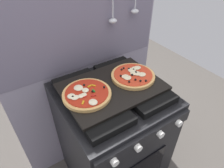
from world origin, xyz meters
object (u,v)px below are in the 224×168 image
object	(u,v)px
baking_tray	(112,87)
pizza_left	(87,94)
stove	(112,138)
pizza_right	(133,75)

from	to	relation	value
baking_tray	pizza_left	distance (m)	0.16
stove	pizza_left	bearing A→B (deg)	-178.99
stove	pizza_right	distance (m)	0.50
pizza_left	pizza_right	distance (m)	0.30
stove	pizza_right	world-z (taller)	pizza_right
stove	pizza_left	distance (m)	0.50
stove	pizza_right	size ratio (longest dim) A/B	3.57
pizza_right	baking_tray	bearing A→B (deg)	179.86
pizza_left	baking_tray	bearing A→B (deg)	1.61
stove	pizza_left	world-z (taller)	pizza_left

